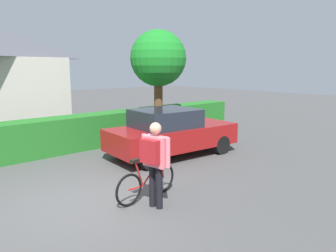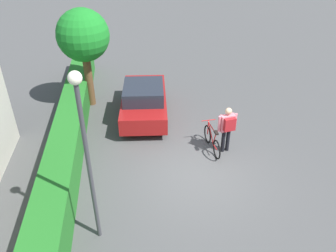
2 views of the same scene
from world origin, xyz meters
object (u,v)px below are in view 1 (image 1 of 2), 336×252
Objects in this scene: tree_kerbside at (158,60)px; parked_car_near at (171,132)px; bicycle at (147,182)px; person_rider at (155,157)px.

parked_car_near is at bearing -122.39° from tree_kerbside.
person_rider reaches higher than bicycle.
parked_car_near is 2.45× the size of person_rider.
tree_kerbside is (4.02, 4.32, 2.59)m from bicycle.
tree_kerbside is at bearing 57.61° from parked_car_near.
parked_car_near is at bearing 38.97° from bicycle.
tree_kerbside reaches higher than person_rider.
person_rider is 6.62m from tree_kerbside.
person_rider reaches higher than parked_car_near.
bicycle is 0.40× the size of tree_kerbside.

